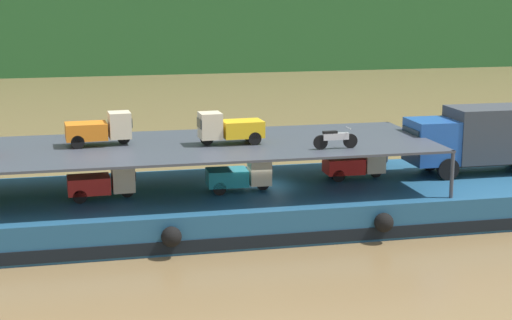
# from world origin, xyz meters

# --- Properties ---
(ground_plane) EXTENTS (400.00, 400.00, 0.00)m
(ground_plane) POSITION_xyz_m (0.00, 0.00, 0.00)
(ground_plane) COLOR brown
(cargo_barge) EXTENTS (31.86, 8.76, 1.50)m
(cargo_barge) POSITION_xyz_m (0.00, -0.03, 0.75)
(cargo_barge) COLOR navy
(cargo_barge) RESTS_ON ground
(covered_lorry) EXTENTS (7.87, 2.35, 3.10)m
(covered_lorry) POSITION_xyz_m (10.95, 0.37, 3.19)
(covered_lorry) COLOR #1E4C99
(covered_lorry) RESTS_ON cargo_barge
(cargo_rack) EXTENTS (22.66, 7.33, 2.00)m
(cargo_rack) POSITION_xyz_m (-3.80, 0.00, 3.44)
(cargo_rack) COLOR #383D47
(cargo_rack) RESTS_ON cargo_barge
(mini_truck_lower_aft) EXTENTS (2.78, 1.27, 1.38)m
(mini_truck_lower_aft) POSITION_xyz_m (-6.60, -0.56, 2.19)
(mini_truck_lower_aft) COLOR red
(mini_truck_lower_aft) RESTS_ON cargo_barge
(mini_truck_lower_mid) EXTENTS (2.77, 1.25, 1.38)m
(mini_truck_lower_mid) POSITION_xyz_m (-0.84, -0.57, 2.19)
(mini_truck_lower_mid) COLOR teal
(mini_truck_lower_mid) RESTS_ON cargo_barge
(mini_truck_lower_fore) EXTENTS (2.76, 1.23, 1.38)m
(mini_truck_lower_fore) POSITION_xyz_m (4.75, 0.57, 2.19)
(mini_truck_lower_fore) COLOR red
(mini_truck_lower_fore) RESTS_ON cargo_barge
(mini_truck_upper_mid) EXTENTS (2.79, 1.29, 1.38)m
(mini_truck_upper_mid) POSITION_xyz_m (-6.60, 0.72, 4.19)
(mini_truck_upper_mid) COLOR orange
(mini_truck_upper_mid) RESTS_ON cargo_rack
(mini_truck_upper_fore) EXTENTS (2.78, 1.28, 1.38)m
(mini_truck_upper_fore) POSITION_xyz_m (-1.21, -0.19, 4.19)
(mini_truck_upper_fore) COLOR gold
(mini_truck_upper_fore) RESTS_ON cargo_rack
(motorcycle_upper_port) EXTENTS (1.90, 0.55, 0.87)m
(motorcycle_upper_port) POSITION_xyz_m (2.83, -2.20, 3.93)
(motorcycle_upper_port) COLOR black
(motorcycle_upper_port) RESTS_ON cargo_rack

